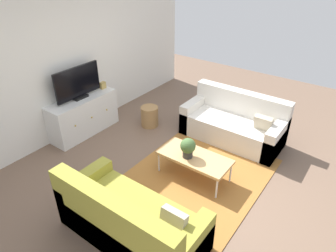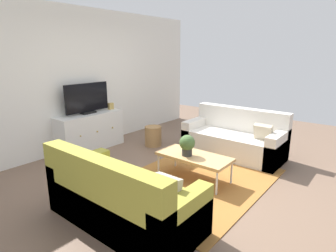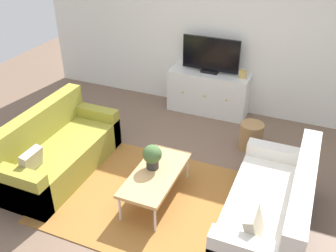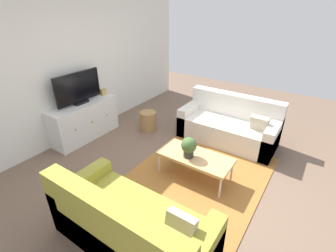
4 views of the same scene
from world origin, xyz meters
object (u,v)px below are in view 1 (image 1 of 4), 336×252
(flat_screen_tv, at_px, (78,83))
(mantel_clock, at_px, (103,85))
(tv_console, at_px, (84,116))
(couch_left_side, at_px, (128,223))
(coffee_table, at_px, (194,158))
(couch_right_side, at_px, (234,124))
(wicker_basket, at_px, (150,116))
(potted_plant, at_px, (188,147))

(flat_screen_tv, height_order, mantel_clock, flat_screen_tv)
(tv_console, bearing_deg, flat_screen_tv, 90.00)
(couch_left_side, bearing_deg, coffee_table, -0.08)
(couch_right_side, distance_m, coffee_table, 1.40)
(wicker_basket, bearing_deg, potted_plant, -121.43)
(flat_screen_tv, relative_size, wicker_basket, 2.32)
(potted_plant, bearing_deg, couch_left_side, -177.00)
(couch_left_side, xyz_separation_m, tv_console, (1.37, 2.37, 0.07))
(wicker_basket, bearing_deg, couch_left_side, -146.13)
(couch_right_side, height_order, potted_plant, couch_right_side)
(couch_left_side, bearing_deg, wicker_basket, 33.87)
(potted_plant, height_order, flat_screen_tv, flat_screen_tv)
(couch_right_side, xyz_separation_m, tv_console, (-1.50, 2.37, 0.07))
(wicker_basket, bearing_deg, couch_right_side, -69.44)
(couch_left_side, bearing_deg, tv_console, 60.04)
(mantel_clock, relative_size, wicker_basket, 0.32)
(flat_screen_tv, bearing_deg, mantel_clock, -2.09)
(tv_console, bearing_deg, potted_plant, -89.29)
(coffee_table, relative_size, wicker_basket, 2.72)
(couch_right_side, height_order, coffee_table, couch_right_side)
(couch_left_side, bearing_deg, flat_screen_tv, 60.25)
(coffee_table, height_order, mantel_clock, mantel_clock)
(tv_console, distance_m, wicker_basket, 1.26)
(flat_screen_tv, bearing_deg, wicker_basket, -42.82)
(tv_console, xyz_separation_m, mantel_clock, (0.55, 0.00, 0.42))
(couch_right_side, relative_size, potted_plant, 5.74)
(coffee_table, distance_m, potted_plant, 0.23)
(mantel_clock, bearing_deg, wicker_basket, -65.78)
(coffee_table, xyz_separation_m, mantel_clock, (0.44, 2.38, 0.42))
(potted_plant, relative_size, tv_console, 0.23)
(couch_left_side, height_order, mantel_clock, couch_left_side)
(coffee_table, bearing_deg, tv_console, 92.51)
(potted_plant, xyz_separation_m, flat_screen_tv, (-0.03, 2.32, 0.44))
(coffee_table, distance_m, mantel_clock, 2.45)
(potted_plant, bearing_deg, wicker_basket, 58.57)
(coffee_table, xyz_separation_m, wicker_basket, (0.82, 1.54, -0.16))
(flat_screen_tv, bearing_deg, couch_right_side, -57.92)
(coffee_table, bearing_deg, couch_right_side, 0.08)
(potted_plant, bearing_deg, coffee_table, -44.86)
(couch_left_side, relative_size, couch_right_side, 1.00)
(coffee_table, bearing_deg, couch_left_side, 179.92)
(couch_left_side, bearing_deg, couch_right_side, 0.00)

